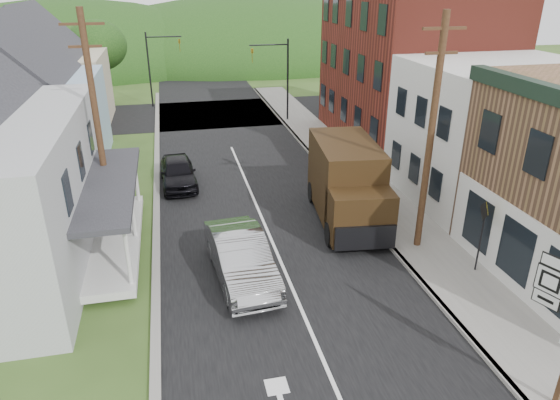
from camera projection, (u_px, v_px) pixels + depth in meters
ground at (305, 319)px, 15.87m from camera, size 120.00×120.00×0.00m
road at (252, 196)px, 24.78m from camera, size 9.00×90.00×0.02m
cross_road at (217, 113)px, 39.93m from camera, size 60.00×9.00×0.02m
sidewalk_right at (379, 201)px, 24.14m from camera, size 2.80×55.00×0.15m
curb_right at (353, 203)px, 23.87m from camera, size 0.20×55.00×0.15m
curb_left at (156, 222)px, 22.05m from camera, size 0.30×55.00×0.12m
storefront_white at (496, 133)px, 23.48m from camera, size 8.00×7.00×6.50m
storefront_red at (410, 64)px, 31.23m from camera, size 8.00×12.00×10.00m
house_blue at (32, 102)px, 27.32m from camera, size 7.14×8.16×7.28m
house_cream at (53, 74)px, 35.24m from camera, size 7.14×8.16×7.28m
utility_pole_right at (431, 136)px, 18.20m from camera, size 1.60×0.26×9.00m
utility_pole_left at (97, 123)px, 19.80m from camera, size 1.60×0.26×9.00m
traffic_signal_right at (278, 71)px, 36.13m from camera, size 2.87×0.20×6.00m
traffic_signal_left at (157, 61)px, 40.65m from camera, size 2.87×0.20×6.00m
tree_left_d at (97, 46)px, 40.60m from camera, size 4.80×4.80×6.94m
forested_ridge at (194, 61)px, 64.87m from camera, size 90.00×30.00×16.00m
silver_sedan at (241, 258)px, 17.69m from camera, size 2.23×5.30×1.70m
dark_sedan at (178, 172)px, 25.80m from camera, size 1.93×4.40×1.48m
delivery_van at (347, 184)px, 21.64m from camera, size 3.18×6.45×3.47m
warning_sign at (482, 227)px, 17.58m from camera, size 0.21×0.75×2.77m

